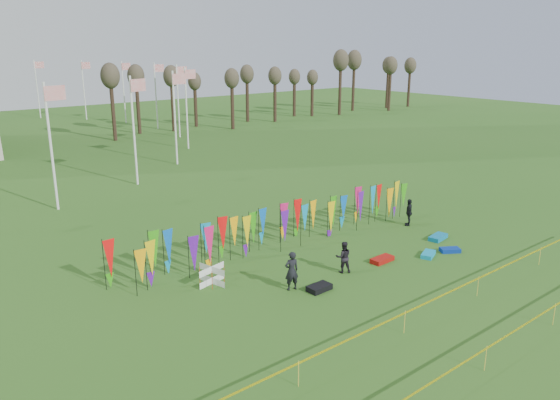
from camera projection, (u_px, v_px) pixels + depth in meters
ground at (380, 292)px, 23.33m from camera, size 160.00×160.00×0.00m
banner_row at (284, 223)px, 28.18m from camera, size 18.64×0.64×2.18m
caution_tape_near at (434, 300)px, 20.84m from camera, size 26.00×0.02×0.90m
caution_tape_far at (513, 333)px, 18.47m from camera, size 26.00×0.02×0.90m
tree_line at (290, 74)px, 73.82m from camera, size 53.92×1.92×7.84m
box_kite at (212, 275)px, 23.93m from camera, size 0.77×0.77×0.86m
person_left at (292, 271)px, 23.28m from camera, size 0.73×0.61×1.74m
person_mid at (343, 257)px, 25.10m from camera, size 0.86×0.77×1.50m
person_right at (409, 212)px, 31.60m from camera, size 1.06×0.99×1.59m
kite_bag_turquoise at (428, 254)px, 27.14m from camera, size 1.16×0.88×0.21m
kite_bag_blue at (450, 250)px, 27.72m from camera, size 1.11×0.96×0.21m
kite_bag_red at (382, 260)px, 26.48m from camera, size 1.24×0.60×0.22m
kite_bag_black at (319, 288)px, 23.41m from camera, size 1.07×0.64×0.24m
kite_bag_teal at (438, 237)px, 29.50m from camera, size 1.31×0.80×0.23m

